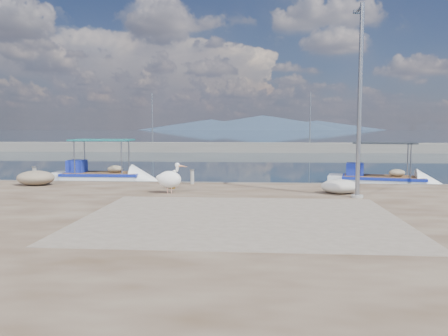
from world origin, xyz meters
TOP-DOWN VIEW (x-y plane):
  - ground at (0.00, 0.00)m, footprint 1400.00×1400.00m
  - quay at (0.00, -6.00)m, footprint 44.00×22.00m
  - quay_patch at (1.00, -3.00)m, footprint 9.00×7.00m
  - breakwater at (-0.00, 40.00)m, footprint 120.00×2.20m
  - mountains at (4.39, 650.00)m, footprint 370.00×280.00m
  - boat_left at (-7.21, 8.34)m, footprint 5.94×2.07m
  - boat_right at (7.96, 7.88)m, footprint 5.92×3.06m
  - pelican at (-1.96, 1.48)m, footprint 1.28×0.72m
  - lamp_post at (5.15, 0.98)m, footprint 0.44×0.96m
  - bollard_near at (-1.50, 4.35)m, footprint 0.23×0.23m
  - bollard_far at (-9.13, 4.60)m, footprint 0.25×0.25m
  - potted_plant at (-2.08, 2.74)m, footprint 0.56×0.51m
  - net_pile_d at (4.71, 1.94)m, footprint 1.47×1.10m
  - net_pile_b at (-8.46, 3.44)m, footprint 1.68×1.31m

SIDE VIEW (x-z plane):
  - ground at x=0.00m, z-range 0.00..0.00m
  - boat_right at x=7.96m, z-range -1.15..1.57m
  - boat_left at x=-7.21m, z-range -1.20..1.64m
  - quay at x=0.00m, z-range 0.00..0.50m
  - quay_patch at x=1.00m, z-range 0.50..0.51m
  - breakwater at x=0.00m, z-range -3.15..4.35m
  - potted_plant at x=-2.08m, z-range 0.50..1.04m
  - net_pile_d at x=4.71m, z-range 0.50..1.05m
  - net_pile_b at x=-8.46m, z-range 0.50..1.15m
  - bollard_near at x=-1.50m, z-range 0.53..1.23m
  - bollard_far at x=-9.13m, z-range 0.53..1.29m
  - pelican at x=-1.96m, z-range 0.46..1.68m
  - lamp_post at x=5.15m, z-range 0.30..7.30m
  - mountains at x=4.39m, z-range -1.49..20.51m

